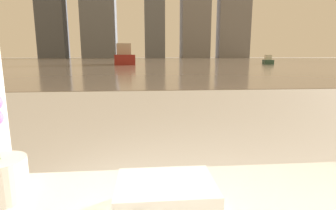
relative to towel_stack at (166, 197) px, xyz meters
The scene contains 6 objects.
towel_stack is the anchor object (origin of this frame).
harbor_water 61.20m from the towel_stack, 89.95° to the left, with size 180.00×110.00×0.01m.
harbor_boat_2 30.93m from the towel_stack, 63.88° to the left, with size 1.70×2.83×1.00m.
harbor_boat_3 27.98m from the towel_stack, 94.58° to the left, with size 2.62×5.92×2.15m.
skyline_tower_2 118.08m from the towel_stack, 87.83° to the left, with size 8.46×12.08×28.57m.
skyline_tower_4 124.91m from the towel_stack, 71.31° to the left, with size 13.99×6.04×35.49m.
Camera 1 is at (-0.10, 0.21, 0.89)m, focal length 28.00 mm.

